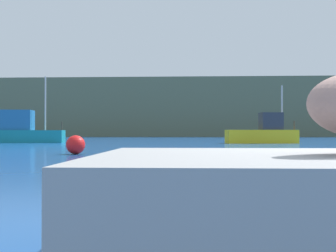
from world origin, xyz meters
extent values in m
cube|color=#5B664C|center=(0.00, 72.11, 4.92)|extent=(140.00, 11.94, 9.84)
cube|color=teal|center=(-15.46, 30.47, 0.50)|extent=(7.58, 3.32, 1.00)
cube|color=#1E6099|center=(-15.43, 30.47, 1.81)|extent=(2.58, 2.15, 1.62)
cylinder|color=#B2B2B2|center=(-13.29, 30.80, 3.18)|extent=(0.12, 0.12, 4.36)
cylinder|color=#3F382D|center=(-11.99, 31.00, 1.35)|extent=(0.10, 0.10, 0.70)
cube|color=yellow|center=(3.91, 29.65, 0.51)|extent=(5.54, 2.18, 1.03)
cube|color=#2D333D|center=(4.64, 29.75, 1.69)|extent=(1.76, 1.42, 1.32)
cylinder|color=#B2B2B2|center=(5.51, 29.86, 2.74)|extent=(0.12, 0.12, 3.42)
cylinder|color=#3F382D|center=(6.47, 29.99, 1.38)|extent=(0.10, 0.10, 0.70)
sphere|color=red|center=(-6.15, 13.47, 0.38)|extent=(0.76, 0.76, 0.76)
camera|label=1|loc=(-1.61, -3.45, 0.91)|focal=45.88mm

